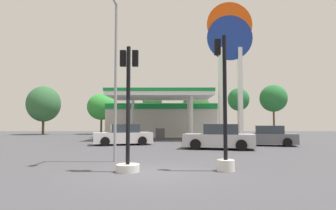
# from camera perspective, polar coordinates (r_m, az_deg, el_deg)

# --- Properties ---
(ground_plane) EXTENTS (90.00, 90.00, 0.00)m
(ground_plane) POSITION_cam_1_polar(r_m,az_deg,el_deg) (9.84, -3.09, -13.49)
(ground_plane) COLOR #47474C
(ground_plane) RESTS_ON ground
(gas_station) EXTENTS (12.64, 13.23, 4.78)m
(gas_station) POSITION_cam_1_polar(r_m,az_deg,el_deg) (34.18, -1.25, -2.61)
(gas_station) COLOR beige
(gas_station) RESTS_ON ground
(station_pole_sign) EXTENTS (4.64, 0.56, 14.06)m
(station_pole_sign) POSITION_cam_1_polar(r_m,az_deg,el_deg) (30.17, 12.31, 10.84)
(station_pole_sign) COLOR white
(station_pole_sign) RESTS_ON ground
(car_0) EXTENTS (4.69, 2.92, 1.56)m
(car_0) POSITION_cam_1_polar(r_m,az_deg,el_deg) (21.95, -9.01, -6.05)
(car_0) COLOR black
(car_0) RESTS_ON ground
(car_1) EXTENTS (4.39, 2.69, 1.47)m
(car_1) POSITION_cam_1_polar(r_m,az_deg,el_deg) (22.18, 19.34, -5.99)
(car_1) COLOR black
(car_1) RESTS_ON ground
(car_2) EXTENTS (4.76, 2.83, 1.60)m
(car_2) POSITION_cam_1_polar(r_m,az_deg,el_deg) (18.57, 10.26, -6.47)
(car_2) COLOR black
(car_2) RESTS_ON ground
(traffic_signal_0) EXTENTS (0.82, 0.82, 4.39)m
(traffic_signal_0) POSITION_cam_1_polar(r_m,az_deg,el_deg) (10.05, -8.01, -4.70)
(traffic_signal_0) COLOR silver
(traffic_signal_0) RESTS_ON ground
(traffic_signal_1) EXTENTS (0.63, 0.67, 4.84)m
(traffic_signal_1) POSITION_cam_1_polar(r_m,az_deg,el_deg) (10.30, 11.24, -4.54)
(traffic_signal_1) COLOR silver
(traffic_signal_1) RESTS_ON ground
(tree_0) EXTENTS (4.59, 4.59, 6.75)m
(tree_0) POSITION_cam_1_polar(r_m,az_deg,el_deg) (43.33, -23.69, 0.19)
(tree_0) COLOR brown
(tree_0) RESTS_ON ground
(tree_1) EXTENTS (4.06, 4.06, 5.83)m
(tree_1) POSITION_cam_1_polar(r_m,az_deg,el_deg) (41.88, -13.20, -0.35)
(tree_1) COLOR brown
(tree_1) RESTS_ON ground
(tree_2) EXTENTS (2.89, 2.89, 6.20)m
(tree_2) POSITION_cam_1_polar(r_m,az_deg,el_deg) (41.52, -3.17, 0.96)
(tree_2) COLOR brown
(tree_2) RESTS_ON ground
(tree_3) EXTENTS (3.82, 3.82, 5.89)m
(tree_3) POSITION_cam_1_polar(r_m,az_deg,el_deg) (40.99, 5.64, -0.09)
(tree_3) COLOR brown
(tree_3) RESTS_ON ground
(tree_4) EXTENTS (3.03, 3.03, 6.60)m
(tree_4) POSITION_cam_1_polar(r_m,az_deg,el_deg) (41.78, 13.96, 1.05)
(tree_4) COLOR brown
(tree_4) RESTS_ON ground
(tree_5) EXTENTS (3.88, 3.88, 7.13)m
(tree_5) POSITION_cam_1_polar(r_m,az_deg,el_deg) (43.87, 20.40, 1.25)
(tree_5) COLOR brown
(tree_5) RESTS_ON ground
(corner_streetlamp) EXTENTS (0.24, 1.48, 7.02)m
(corner_streetlamp) POSITION_cam_1_polar(r_m,az_deg,el_deg) (12.66, -10.62, 7.98)
(corner_streetlamp) COLOR gray
(corner_streetlamp) RESTS_ON ground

